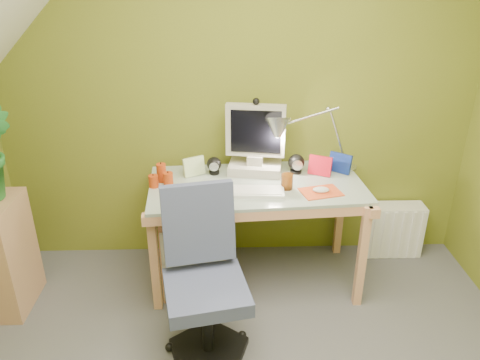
{
  "coord_description": "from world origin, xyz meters",
  "views": [
    {
      "loc": [
        -0.08,
        -1.43,
        1.98
      ],
      "look_at": [
        0.0,
        1.0,
        0.85
      ],
      "focal_mm": 35.0,
      "sensor_mm": 36.0,
      "label": 1
    }
  ],
  "objects_px": {
    "task_chair": "(206,291)",
    "monitor": "(255,135)",
    "desk": "(256,232)",
    "side_ledge": "(2,255)",
    "desk_lamp": "(326,124)",
    "radiator": "(394,229)"
  },
  "relations": [
    {
      "from": "task_chair",
      "to": "monitor",
      "type": "bearing_deg",
      "value": 59.63
    },
    {
      "from": "desk",
      "to": "task_chair",
      "type": "height_order",
      "value": "task_chair"
    },
    {
      "from": "side_ledge",
      "to": "task_chair",
      "type": "height_order",
      "value": "task_chair"
    },
    {
      "from": "desk_lamp",
      "to": "monitor",
      "type": "bearing_deg",
      "value": 174.52
    },
    {
      "from": "desk_lamp",
      "to": "task_chair",
      "type": "bearing_deg",
      "value": -136.24
    },
    {
      "from": "desk_lamp",
      "to": "radiator",
      "type": "bearing_deg",
      "value": 3.23
    },
    {
      "from": "monitor",
      "to": "radiator",
      "type": "height_order",
      "value": "monitor"
    },
    {
      "from": "desk",
      "to": "radiator",
      "type": "distance_m",
      "value": 1.08
    },
    {
      "from": "desk_lamp",
      "to": "side_ledge",
      "type": "relative_size",
      "value": 0.9
    },
    {
      "from": "monitor",
      "to": "desk_lamp",
      "type": "bearing_deg",
      "value": 8.77
    },
    {
      "from": "side_ledge",
      "to": "radiator",
      "type": "distance_m",
      "value": 2.65
    },
    {
      "from": "side_ledge",
      "to": "radiator",
      "type": "height_order",
      "value": "side_ledge"
    },
    {
      "from": "desk",
      "to": "monitor",
      "type": "bearing_deg",
      "value": 85.93
    },
    {
      "from": "task_chair",
      "to": "desk_lamp",
      "type": "bearing_deg",
      "value": 37.98
    },
    {
      "from": "radiator",
      "to": "desk_lamp",
      "type": "bearing_deg",
      "value": -170.79
    },
    {
      "from": "task_chair",
      "to": "radiator",
      "type": "distance_m",
      "value": 1.67
    },
    {
      "from": "desk",
      "to": "task_chair",
      "type": "bearing_deg",
      "value": -117.65
    },
    {
      "from": "task_chair",
      "to": "radiator",
      "type": "relative_size",
      "value": 2.17
    },
    {
      "from": "monitor",
      "to": "task_chair",
      "type": "relative_size",
      "value": 0.59
    },
    {
      "from": "desk",
      "to": "radiator",
      "type": "xyz_separation_m",
      "value": [
        1.04,
        0.27,
        -0.16
      ]
    },
    {
      "from": "desk",
      "to": "monitor",
      "type": "xyz_separation_m",
      "value": [
        -0.0,
        0.18,
        0.61
      ]
    },
    {
      "from": "desk_lamp",
      "to": "side_ledge",
      "type": "distance_m",
      "value": 2.16
    }
  ]
}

